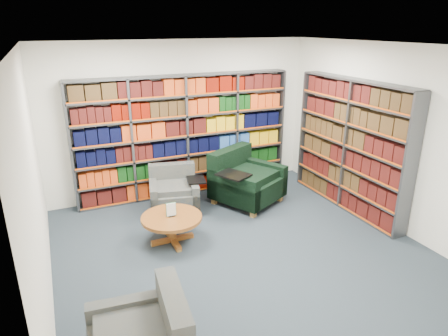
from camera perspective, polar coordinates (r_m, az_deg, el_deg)
name	(u,v)px	position (r m, az deg, el deg)	size (l,w,h in m)	color
room_shell	(243,157)	(5.24, 2.68, 1.56)	(5.02, 5.02, 2.82)	black
bookshelf_back	(185,136)	(7.40, -5.53, 4.55)	(4.00, 0.28, 2.20)	#47494F
bookshelf_right	(350,146)	(7.08, 17.59, 3.00)	(0.28, 2.50, 2.20)	#47494F
chair_teal_left	(174,192)	(7.01, -7.21, -3.37)	(1.04, 0.96, 0.73)	#0C1D33
chair_green_right	(243,181)	(7.18, 2.73, -1.91)	(1.40, 1.39, 0.94)	black
coffee_table	(172,221)	(5.91, -7.47, -7.59)	(0.89, 0.89, 0.62)	brown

